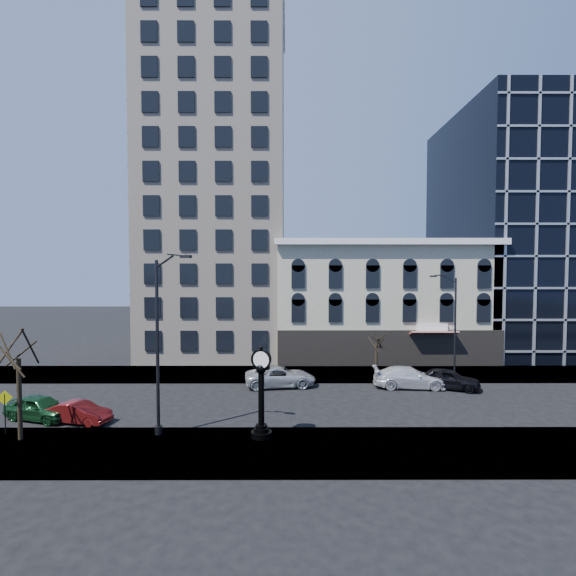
{
  "coord_description": "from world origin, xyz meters",
  "views": [
    {
      "loc": [
        1.9,
        -29.29,
        9.39
      ],
      "look_at": [
        2.0,
        4.0,
        8.0
      ],
      "focal_mm": 26.0,
      "sensor_mm": 36.0,
      "label": 1
    }
  ],
  "objects_px": {
    "street_lamp_near": "(168,296)",
    "car_near_a": "(40,407)",
    "street_clock": "(261,396)",
    "warning_sign": "(5,404)",
    "car_near_b": "(79,412)"
  },
  "relations": [
    {
      "from": "street_clock",
      "to": "street_lamp_near",
      "type": "xyz_separation_m",
      "value": [
        -5.14,
        0.2,
        5.56
      ]
    },
    {
      "from": "street_clock",
      "to": "street_lamp_near",
      "type": "distance_m",
      "value": 7.58
    },
    {
      "from": "street_lamp_near",
      "to": "warning_sign",
      "type": "relative_size",
      "value": 4.18
    },
    {
      "from": "warning_sign",
      "to": "car_near_a",
      "type": "relative_size",
      "value": 0.56
    },
    {
      "from": "car_near_a",
      "to": "street_lamp_near",
      "type": "bearing_deg",
      "value": -91.04
    },
    {
      "from": "warning_sign",
      "to": "car_near_b",
      "type": "xyz_separation_m",
      "value": [
        3.15,
        2.08,
        -1.19
      ]
    },
    {
      "from": "street_lamp_near",
      "to": "car_near_a",
      "type": "height_order",
      "value": "street_lamp_near"
    },
    {
      "from": "street_lamp_near",
      "to": "car_near_b",
      "type": "xyz_separation_m",
      "value": [
        -6.25,
        2.33,
        -7.35
      ]
    },
    {
      "from": "street_lamp_near",
      "to": "car_near_a",
      "type": "distance_m",
      "value": 11.93
    },
    {
      "from": "street_clock",
      "to": "warning_sign",
      "type": "relative_size",
      "value": 2.05
    },
    {
      "from": "street_lamp_near",
      "to": "warning_sign",
      "type": "distance_m",
      "value": 11.23
    },
    {
      "from": "street_clock",
      "to": "street_lamp_near",
      "type": "height_order",
      "value": "street_lamp_near"
    },
    {
      "from": "street_clock",
      "to": "car_near_a",
      "type": "height_order",
      "value": "street_clock"
    },
    {
      "from": "warning_sign",
      "to": "car_near_a",
      "type": "height_order",
      "value": "warning_sign"
    },
    {
      "from": "street_clock",
      "to": "car_near_b",
      "type": "distance_m",
      "value": 11.8
    }
  ]
}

